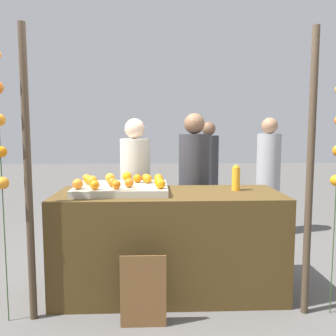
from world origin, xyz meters
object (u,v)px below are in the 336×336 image
stall_counter (169,242)px  juice_bottle (236,178)px  orange_1 (127,176)px  vendor_right (194,195)px  vendor_left (135,198)px  orange_0 (78,184)px  chalkboard_sign (143,292)px

stall_counter → juice_bottle: bearing=7.5°
orange_1 → vendor_right: vendor_right is taller
stall_counter → vendor_left: (-0.33, 0.66, 0.28)m
orange_0 → orange_1: orange_1 is taller
orange_0 → juice_bottle: 1.40m
vendor_right → stall_counter: bearing=-113.7°
juice_bottle → vendor_right: bearing=117.6°
stall_counter → orange_1: bearing=141.9°
stall_counter → orange_0: bearing=-168.4°
vendor_left → orange_0: bearing=-117.9°
orange_0 → juice_bottle: size_ratio=0.38×
juice_bottle → vendor_right: 0.73m
orange_1 → orange_0: bearing=-129.2°
chalkboard_sign → vendor_right: (0.51, 1.28, 0.49)m
orange_0 → juice_bottle: juice_bottle is taller
vendor_left → chalkboard_sign: bearing=-84.9°
chalkboard_sign → vendor_left: vendor_left is taller
stall_counter → orange_1: size_ratio=22.07×
orange_0 → chalkboard_sign: orange_0 is taller
juice_bottle → chalkboard_sign: size_ratio=0.41×
orange_1 → vendor_right: (0.69, 0.38, -0.25)m
orange_1 → chalkboard_sign: bearing=-79.1°
orange_0 → vendor_right: size_ratio=0.05×
stall_counter → vendor_right: 0.81m
orange_0 → orange_1: 0.59m
orange_1 → chalkboard_sign: 1.18m
stall_counter → chalkboard_sign: stall_counter is taller
orange_1 → vendor_left: (0.06, 0.36, -0.28)m
orange_1 → juice_bottle: juice_bottle is taller
stall_counter → orange_1: 0.74m
chalkboard_sign → stall_counter: bearing=70.2°
orange_0 → vendor_right: bearing=38.3°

